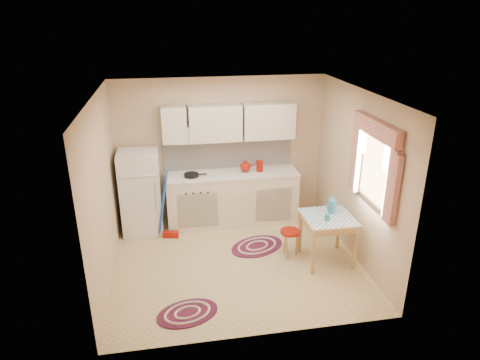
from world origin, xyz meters
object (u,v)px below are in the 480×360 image
at_px(table, 327,239).
at_px(stool, 290,243).
at_px(fridge, 141,192).
at_px(base_cabinets, 232,198).

relative_size(table, stool, 1.71).
relative_size(fridge, table, 1.94).
distance_m(base_cabinets, table, 1.91).
bearing_deg(base_cabinets, stool, -61.75).
distance_m(fridge, base_cabinets, 1.56).
bearing_deg(table, stool, 154.97).
bearing_deg(base_cabinets, fridge, -178.14).
height_order(fridge, base_cabinets, fridge).
bearing_deg(table, fridge, 151.87).
bearing_deg(fridge, base_cabinets, 1.86).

